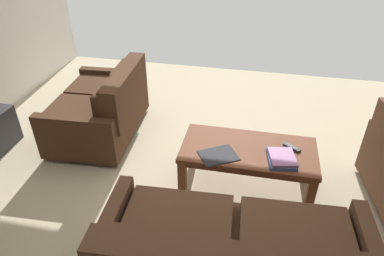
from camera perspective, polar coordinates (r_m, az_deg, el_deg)
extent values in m
cube|color=beige|center=(3.41, 0.17, -8.84)|extent=(5.35, 5.46, 0.01)
cylinder|color=black|center=(2.95, -7.31, -17.02)|extent=(0.05, 0.05, 0.06)
cube|color=brown|center=(2.35, 16.80, -18.53)|extent=(0.75, 0.77, 0.10)
cube|color=brown|center=(2.33, -2.85, -17.04)|extent=(0.75, 0.77, 0.10)
cube|color=brown|center=(2.55, -12.91, -18.34)|extent=(0.15, 0.84, 0.54)
cylinder|color=black|center=(4.67, -16.65, 2.86)|extent=(0.05, 0.05, 0.06)
cylinder|color=black|center=(4.03, -21.43, -3.43)|extent=(0.05, 0.05, 0.06)
cylinder|color=black|center=(4.43, -8.34, 2.26)|extent=(0.05, 0.05, 0.06)
cylinder|color=black|center=(3.75, -11.99, -4.59)|extent=(0.05, 0.05, 0.06)
cube|color=#422819|center=(4.09, -14.96, 1.88)|extent=(0.87, 1.08, 0.34)
cube|color=#422819|center=(4.20, -14.36, 6.29)|extent=(0.75, 0.52, 0.10)
cube|color=#422819|center=(3.79, -17.13, 2.72)|extent=(0.75, 0.52, 0.10)
cube|color=#422819|center=(3.80, -10.81, 5.99)|extent=(0.23, 1.04, 0.46)
cube|color=#422819|center=(4.05, -11.17, 7.74)|extent=(0.14, 0.47, 0.32)
cube|color=#422819|center=(3.63, -13.71, 4.21)|extent=(0.14, 0.47, 0.32)
cube|color=#422819|center=(4.51, -12.47, 6.36)|extent=(0.83, 0.14, 0.50)
cube|color=#422819|center=(3.63, -18.36, -1.81)|extent=(0.83, 0.14, 0.50)
cube|color=brown|center=(3.12, 9.21, -3.59)|extent=(1.18, 0.58, 0.04)
cube|color=brown|center=(3.15, 9.14, -4.25)|extent=(1.09, 0.52, 0.05)
cube|color=brown|center=(3.49, 18.12, -5.17)|extent=(0.07, 0.07, 0.41)
cube|color=brown|center=(3.50, 0.24, -3.16)|extent=(0.07, 0.07, 0.41)
cube|color=brown|center=(3.12, 18.68, -10.67)|extent=(0.07, 0.07, 0.41)
cube|color=brown|center=(3.13, -1.58, -8.39)|extent=(0.07, 0.07, 0.41)
cylinder|color=black|center=(3.79, 26.49, -7.38)|extent=(0.06, 0.06, 0.06)
cube|color=#385693|center=(3.03, 14.36, -4.90)|extent=(0.26, 0.32, 0.03)
cube|color=#996699|center=(3.01, 14.52, -4.62)|extent=(0.25, 0.29, 0.02)
cube|color=black|center=(3.19, 15.95, -3.05)|extent=(0.16, 0.13, 0.02)
cube|color=#59595B|center=(3.18, 15.98, -2.89)|extent=(0.11, 0.09, 0.00)
cube|color=black|center=(2.99, 4.32, -4.48)|extent=(0.38, 0.36, 0.01)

